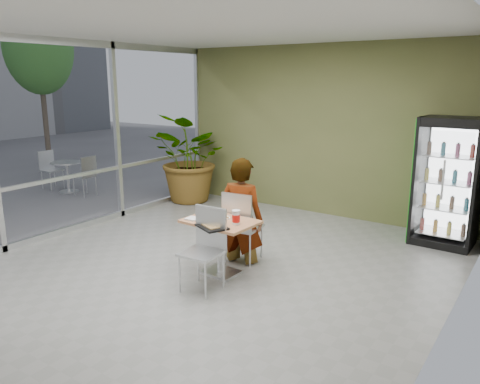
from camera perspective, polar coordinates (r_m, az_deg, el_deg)
name	(u,v)px	position (r m, az deg, el deg)	size (l,w,h in m)	color
ground	(206,271)	(6.51, -4.12, -9.55)	(7.00, 7.00, 0.00)	gray
room_envelope	(204,155)	(6.06, -4.38, 4.51)	(6.00, 7.00, 3.20)	#BAB6A8
storefront_frame	(62,139)	(8.26, -20.93, 6.07)	(0.10, 7.00, 3.20)	silver
dining_table	(221,236)	(6.21, -2.38, -5.37)	(0.96, 0.69, 0.75)	#AE7C4A
chair_far	(240,222)	(6.58, 0.02, -3.63)	(0.51, 0.52, 1.03)	silver
chair_near	(206,242)	(5.82, -4.14, -6.07)	(0.48, 0.48, 1.02)	silver
seated_woman	(242,220)	(6.63, 0.21, -3.49)	(0.67, 0.43, 1.81)	black
pizza_plate	(222,217)	(6.23, -2.15, -3.08)	(0.27, 0.21, 0.03)	silver
soda_cup	(236,218)	(5.95, -0.49, -3.14)	(0.11, 0.11, 0.19)	silver
napkin_stack	(192,219)	(6.22, -5.82, -3.24)	(0.16, 0.16, 0.02)	silver
cafeteria_tray	(212,227)	(5.85, -3.43, -4.25)	(0.40, 0.29, 0.02)	black
beverage_fridge	(447,182)	(7.92, 23.96, 1.10)	(0.93, 0.72, 2.00)	black
potted_plant	(192,158)	(9.90, -5.84, 4.12)	(1.69, 1.46, 1.88)	#38692A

